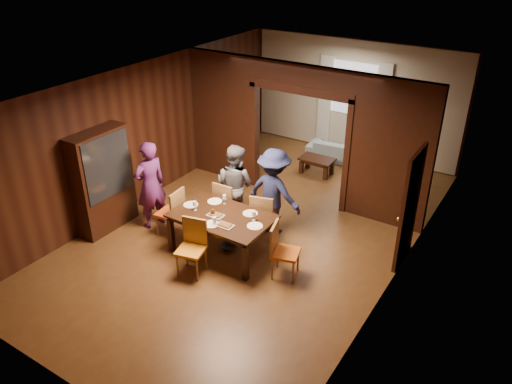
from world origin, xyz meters
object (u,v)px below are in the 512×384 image
Objects in this scene: coffee_table at (317,166)px; person_purple at (150,185)px; chair_far_l at (229,203)px; dining_table at (223,233)px; chair_far_r at (264,215)px; sofa at (342,151)px; chair_right at (286,251)px; person_grey at (235,185)px; person_navy at (274,192)px; chair_left at (170,212)px; chair_near at (191,249)px; hutch at (103,181)px.

person_purple is at bearing -113.66° from coffee_table.
person_purple is 1.82× the size of chair_far_l.
chair_far_r is (0.39, 0.78, 0.10)m from dining_table.
sofa is 1.81× the size of chair_right.
person_grey is 0.80m from person_navy.
coffee_table is 4.07m from chair_left.
person_navy reaches higher than chair_near.
hutch is (-2.40, -0.50, 0.62)m from dining_table.
coffee_table is at bearing -99.02° from chair_far_l.
chair_left is 1.00× the size of chair_far_l.
person_purple reaches higher than chair_right.
sofa is at bearing 78.09° from coffee_table.
person_purple is 0.88× the size of hutch.
chair_far_l reaches higher than dining_table.
sofa is at bearing -97.78° from person_grey.
dining_table is 2.53m from hutch.
person_grey is at bearing 13.62° from person_navy.
chair_near is at bearing 57.60° from chair_far_r.
chair_near is 0.48× the size of hutch.
person_purple is at bearing 74.17° from chair_right.
dining_table is (-0.42, -1.09, -0.48)m from person_navy.
hutch reaches higher than coffee_table.
person_purple reaches higher than coffee_table.
chair_left is at bearing 68.76° from sofa.
chair_far_l is at bearing 134.19° from chair_left.
hutch is at bearing -168.14° from dining_table.
person_purple reaches higher than chair_near.
coffee_table is (-0.21, -1.01, -0.06)m from sofa.
chair_left is 1.34m from chair_near.
hutch is (-1.21, -0.45, 0.52)m from chair_left.
chair_left is at bearing 132.44° from chair_near.
chair_right is at bearing 150.91° from person_grey.
chair_far_l is 2.42m from hutch.
person_grey is at bearing -28.01° from chair_far_r.
hutch is (-2.79, -1.29, 0.52)m from chair_far_r.
chair_far_l is at bearing -18.16° from chair_far_r.
coffee_table is at bearing 75.45° from chair_near.
person_grey reaches higher than chair_right.
chair_near is (0.36, -1.61, 0.00)m from chair_far_l.
chair_left is at bearing 51.30° from person_grey.
person_navy is at bearing 131.99° from person_purple.
hutch is at bearing -39.19° from person_purple.
sofa is 1.81× the size of chair_far_r.
person_purple reaches higher than dining_table.
dining_table is 1.19m from chair_left.
chair_right is 1.21m from chair_far_r.
person_grey is 1.72× the size of chair_far_l.
person_grey is at bearing 76.22° from sofa.
chair_near is (1.61, -0.81, -0.40)m from person_purple.
chair_far_r is 1.00× the size of chair_near.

